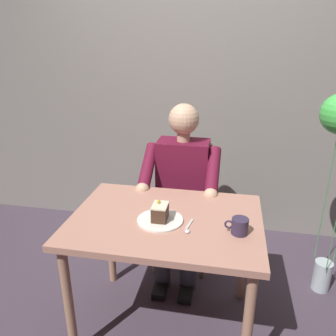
% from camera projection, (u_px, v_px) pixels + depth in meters
% --- Properties ---
extents(ground_plane, '(14.00, 14.00, 0.00)m').
position_uv_depth(ground_plane, '(166.00, 322.00, 2.07)').
color(ground_plane, '#453845').
extents(cafe_rear_panel, '(6.40, 0.12, 3.00)m').
position_uv_depth(cafe_rear_panel, '(196.00, 59.00, 2.72)').
color(cafe_rear_panel, gray).
rests_on(cafe_rear_panel, ground).
extents(dining_table, '(1.03, 0.75, 0.74)m').
position_uv_depth(dining_table, '(166.00, 232.00, 1.84)').
color(dining_table, tan).
rests_on(dining_table, ground).
extents(chair, '(0.42, 0.42, 0.92)m').
position_uv_depth(chair, '(184.00, 197.00, 2.56)').
color(chair, tan).
rests_on(chair, ground).
extents(seated_person, '(0.53, 0.58, 1.25)m').
position_uv_depth(seated_person, '(181.00, 189.00, 2.35)').
color(seated_person, maroon).
rests_on(seated_person, ground).
extents(dessert_plate, '(0.25, 0.25, 0.01)m').
position_uv_depth(dessert_plate, '(160.00, 220.00, 1.77)').
color(dessert_plate, white).
rests_on(dessert_plate, dining_table).
extents(cake_slice, '(0.08, 0.11, 0.11)m').
position_uv_depth(cake_slice, '(160.00, 212.00, 1.75)').
color(cake_slice, '#472D20').
rests_on(cake_slice, dessert_plate).
extents(coffee_cup, '(0.12, 0.08, 0.08)m').
position_uv_depth(coffee_cup, '(240.00, 226.00, 1.64)').
color(coffee_cup, '#322841').
rests_on(coffee_cup, dining_table).
extents(dessert_spoon, '(0.03, 0.14, 0.01)m').
position_uv_depth(dessert_spoon, '(188.00, 228.00, 1.70)').
color(dessert_spoon, silver).
rests_on(dessert_spoon, dining_table).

